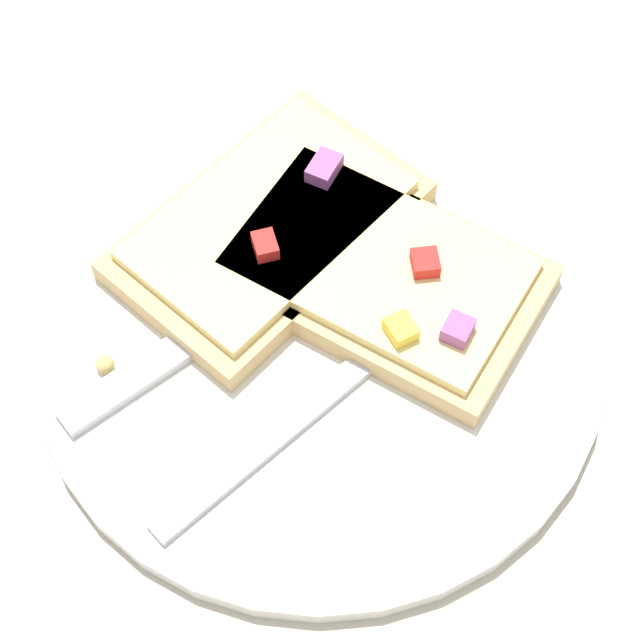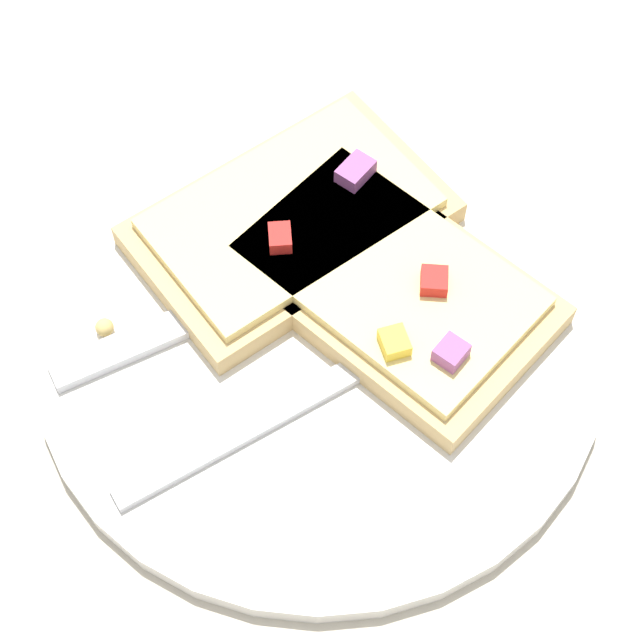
# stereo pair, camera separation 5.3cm
# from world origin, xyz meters

# --- Properties ---
(ground_plane) EXTENTS (4.00, 4.00, 0.00)m
(ground_plane) POSITION_xyz_m (0.00, 0.00, 0.00)
(ground_plane) COLOR #BCB29E
(plate) EXTENTS (0.29, 0.29, 0.01)m
(plate) POSITION_xyz_m (0.00, 0.00, 0.01)
(plate) COLOR silver
(plate) RESTS_ON ground
(fork) EXTENTS (0.19, 0.14, 0.01)m
(fork) POSITION_xyz_m (0.02, 0.02, 0.01)
(fork) COLOR silver
(fork) RESTS_ON plate
(knife) EXTENTS (0.16, 0.14, 0.01)m
(knife) POSITION_xyz_m (0.01, -0.05, 0.01)
(knife) COLOR silver
(knife) RESTS_ON plate
(pizza_slice_main) EXTENTS (0.15, 0.18, 0.03)m
(pizza_slice_main) POSITION_xyz_m (-0.03, 0.02, 0.02)
(pizza_slice_main) COLOR tan
(pizza_slice_main) RESTS_ON plate
(pizza_slice_corner) EXTENTS (0.19, 0.17, 0.03)m
(pizza_slice_corner) POSITION_xyz_m (-0.05, -0.04, 0.02)
(pizza_slice_corner) COLOR tan
(pizza_slice_corner) RESTS_ON plate
(crumb_scatter) EXTENTS (0.07, 0.14, 0.01)m
(crumb_scatter) POSITION_xyz_m (-0.00, -0.07, 0.02)
(crumb_scatter) COLOR #D6B463
(crumb_scatter) RESTS_ON plate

